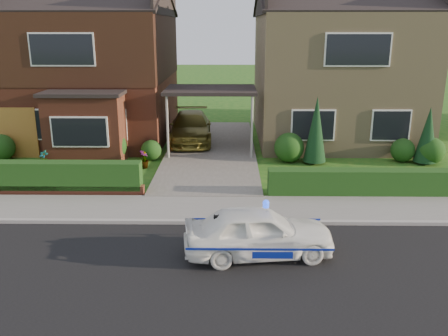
{
  "coord_description": "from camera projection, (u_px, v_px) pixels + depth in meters",
  "views": [
    {
      "loc": [
        0.82,
        -9.1,
        5.28
      ],
      "look_at": [
        0.66,
        3.5,
        1.5
      ],
      "focal_mm": 38.0,
      "sensor_mm": 36.0,
      "label": 1
    }
  ],
  "objects": [
    {
      "name": "ground",
      "position": [
        191.0,
        281.0,
        10.24
      ],
      "size": [
        120.0,
        120.0,
        0.0
      ],
      "primitive_type": "plane",
      "color": "#185416",
      "rests_on": "ground"
    },
    {
      "name": "road",
      "position": [
        191.0,
        281.0,
        10.24
      ],
      "size": [
        60.0,
        6.0,
        0.02
      ],
      "primitive_type": "cube",
      "color": "black",
      "rests_on": "ground"
    },
    {
      "name": "kerb",
      "position": [
        200.0,
        222.0,
        13.15
      ],
      "size": [
        60.0,
        0.16,
        0.12
      ],
      "primitive_type": "cube",
      "color": "#9E9993",
      "rests_on": "ground"
    },
    {
      "name": "sidewalk",
      "position": [
        202.0,
        209.0,
        14.15
      ],
      "size": [
        60.0,
        2.0,
        0.1
      ],
      "primitive_type": "cube",
      "color": "slate",
      "rests_on": "ground"
    },
    {
      "name": "driveway",
      "position": [
        211.0,
        150.0,
        20.76
      ],
      "size": [
        3.8,
        12.0,
        0.12
      ],
      "primitive_type": "cube",
      "color": "#666059",
      "rests_on": "ground"
    },
    {
      "name": "house_left",
      "position": [
        92.0,
        58.0,
        22.53
      ],
      "size": [
        7.5,
        9.53,
        7.25
      ],
      "color": "brown",
      "rests_on": "ground"
    },
    {
      "name": "house_right",
      "position": [
        335.0,
        62.0,
        22.52
      ],
      "size": [
        7.5,
        8.06,
        7.25
      ],
      "color": "tan",
      "rests_on": "ground"
    },
    {
      "name": "carport_link",
      "position": [
        211.0,
        91.0,
        19.97
      ],
      "size": [
        3.8,
        3.0,
        2.77
      ],
      "color": "black",
      "rests_on": "ground"
    },
    {
      "name": "garage_door",
      "position": [
        11.0,
        133.0,
        19.58
      ],
      "size": [
        2.2,
        0.1,
        2.1
      ],
      "primitive_type": "cube",
      "color": "brown",
      "rests_on": "ground"
    },
    {
      "name": "dwarf_wall",
      "position": [
        26.0,
        190.0,
        15.34
      ],
      "size": [
        7.7,
        0.25,
        0.36
      ],
      "primitive_type": "cube",
      "color": "brown",
      "rests_on": "ground"
    },
    {
      "name": "hedge_left",
      "position": [
        28.0,
        194.0,
        15.53
      ],
      "size": [
        7.5,
        0.55,
        0.9
      ],
      "primitive_type": "cube",
      "color": "#143B12",
      "rests_on": "ground"
    },
    {
      "name": "hedge_right",
      "position": [
        384.0,
        197.0,
        15.29
      ],
      "size": [
        7.5,
        0.55,
        0.8
      ],
      "primitive_type": "cube",
      "color": "#143B12",
      "rests_on": "ground"
    },
    {
      "name": "shrub_left_far",
      "position": [
        1.0,
        147.0,
        19.29
      ],
      "size": [
        1.08,
        1.08,
        1.08
      ],
      "primitive_type": "sphere",
      "color": "#143B12",
      "rests_on": "ground"
    },
    {
      "name": "shrub_left_mid",
      "position": [
        110.0,
        146.0,
        19.01
      ],
      "size": [
        1.32,
        1.32,
        1.32
      ],
      "primitive_type": "sphere",
      "color": "#143B12",
      "rests_on": "ground"
    },
    {
      "name": "shrub_left_near",
      "position": [
        151.0,
        150.0,
        19.35
      ],
      "size": [
        0.84,
        0.84,
        0.84
      ],
      "primitive_type": "sphere",
      "color": "#143B12",
      "rests_on": "ground"
    },
    {
      "name": "shrub_right_near",
      "position": [
        289.0,
        148.0,
        19.03
      ],
      "size": [
        1.2,
        1.2,
        1.2
      ],
      "primitive_type": "sphere",
      "color": "#143B12",
      "rests_on": "ground"
    },
    {
      "name": "shrub_right_mid",
      "position": [
        403.0,
        150.0,
        19.11
      ],
      "size": [
        0.96,
        0.96,
        0.96
      ],
      "primitive_type": "sphere",
      "color": "#143B12",
      "rests_on": "ground"
    },
    {
      "name": "shrub_right_far",
      "position": [
        431.0,
        151.0,
        18.79
      ],
      "size": [
        1.08,
        1.08,
        1.08
      ],
      "primitive_type": "sphere",
      "color": "#143B12",
      "rests_on": "ground"
    },
    {
      "name": "conifer_a",
      "position": [
        316.0,
        132.0,
        18.63
      ],
      "size": [
        0.9,
        0.9,
        2.6
      ],
      "primitive_type": "cone",
      "color": "black",
      "rests_on": "ground"
    },
    {
      "name": "conifer_b",
      "position": [
        427.0,
        137.0,
        18.63
      ],
      "size": [
        0.9,
        0.9,
        2.2
      ],
      "primitive_type": "cone",
      "color": "black",
      "rests_on": "ground"
    },
    {
      "name": "police_car",
      "position": [
        259.0,
        232.0,
        11.2
      ],
      "size": [
        3.25,
        3.67,
        1.37
      ],
      "rotation": [
        0.0,
        0.0,
        1.69
      ],
      "color": "white",
      "rests_on": "ground"
    },
    {
      "name": "driveway_car",
      "position": [
        191.0,
        127.0,
        21.93
      ],
      "size": [
        2.12,
        4.68,
        1.33
      ],
      "primitive_type": "imported",
      "rotation": [
        0.0,
        0.0,
        0.06
      ],
      "color": "olive",
      "rests_on": "driveway"
    },
    {
      "name": "potted_plant_a",
      "position": [
        44.0,
        160.0,
        18.29
      ],
      "size": [
        0.41,
        0.33,
        0.68
      ],
      "primitive_type": "imported",
      "rotation": [
        0.0,
        0.0,
        -0.29
      ],
      "color": "gray",
      "rests_on": "ground"
    },
    {
      "name": "potted_plant_c",
      "position": [
        144.0,
        160.0,
        18.23
      ],
      "size": [
        0.43,
        0.43,
        0.69
      ],
      "primitive_type": "imported",
      "rotation": [
        0.0,
        0.0,
        1.45
      ],
      "color": "gray",
      "rests_on": "ground"
    }
  ]
}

